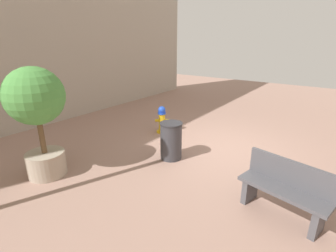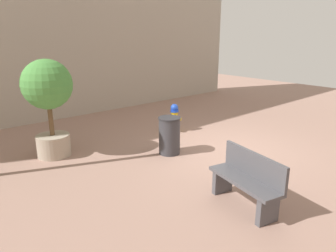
{
  "view_description": "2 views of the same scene",
  "coord_description": "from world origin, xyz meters",
  "px_view_note": "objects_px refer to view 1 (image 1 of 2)",
  "views": [
    {
      "loc": [
        -2.37,
        5.84,
        2.8
      ],
      "look_at": [
        1.05,
        1.07,
        0.74
      ],
      "focal_mm": 26.68,
      "sensor_mm": 36.0,
      "label": 1
    },
    {
      "loc": [
        -4.65,
        6.06,
        2.87
      ],
      "look_at": [
        0.77,
        1.35,
        0.73
      ],
      "focal_mm": 33.65,
      "sensor_mm": 36.0,
      "label": 2
    }
  ],
  "objects_px": {
    "planter_tree": "(37,109)",
    "trash_bin": "(171,141)",
    "fire_hydrant": "(162,120)",
    "bench_near": "(285,189)"
  },
  "relations": [
    {
      "from": "bench_near",
      "to": "trash_bin",
      "type": "distance_m",
      "value": 2.78
    },
    {
      "from": "bench_near",
      "to": "fire_hydrant",
      "type": "bearing_deg",
      "value": -25.87
    },
    {
      "from": "fire_hydrant",
      "to": "planter_tree",
      "type": "height_order",
      "value": "planter_tree"
    },
    {
      "from": "planter_tree",
      "to": "trash_bin",
      "type": "height_order",
      "value": "planter_tree"
    },
    {
      "from": "bench_near",
      "to": "planter_tree",
      "type": "relative_size",
      "value": 0.64
    },
    {
      "from": "bench_near",
      "to": "planter_tree",
      "type": "height_order",
      "value": "planter_tree"
    },
    {
      "from": "trash_bin",
      "to": "fire_hydrant",
      "type": "bearing_deg",
      "value": -45.92
    },
    {
      "from": "planter_tree",
      "to": "trash_bin",
      "type": "bearing_deg",
      "value": -127.83
    },
    {
      "from": "fire_hydrant",
      "to": "bench_near",
      "type": "xyz_separation_m",
      "value": [
        -3.96,
        1.92,
        0.06
      ]
    },
    {
      "from": "bench_near",
      "to": "trash_bin",
      "type": "bearing_deg",
      "value": -12.98
    }
  ]
}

